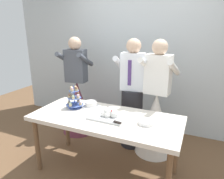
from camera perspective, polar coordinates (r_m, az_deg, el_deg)
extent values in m
plane|color=brown|center=(2.89, -1.67, -21.63)|extent=(8.00, 8.00, 0.00)
cube|color=silver|center=(3.68, 8.35, 11.24)|extent=(5.20, 0.10, 2.90)
cube|color=silver|center=(2.49, -1.82, -8.03)|extent=(1.80, 0.80, 0.05)
cylinder|color=brown|center=(2.88, -20.08, -14.24)|extent=(0.06, 0.06, 0.72)
cylinder|color=brown|center=(3.30, -12.39, -9.38)|extent=(0.06, 0.06, 0.72)
cylinder|color=brown|center=(2.77, 17.48, -15.32)|extent=(0.06, 0.06, 0.72)
cylinder|color=#4C66B2|center=(2.79, -10.27, -4.84)|extent=(0.17, 0.17, 0.01)
cylinder|color=#4C66B2|center=(2.74, -10.43, -1.99)|extent=(0.01, 0.01, 0.31)
cylinder|color=#4C66B2|center=(2.78, -10.31, -4.09)|extent=(0.23, 0.23, 0.01)
cylinder|color=#D1B784|center=(2.73, -8.76, -4.01)|extent=(0.04, 0.04, 0.03)
sphere|color=#EAB7C6|center=(2.72, -8.78, -3.54)|extent=(0.04, 0.04, 0.04)
cylinder|color=#D1B784|center=(2.84, -9.30, -3.21)|extent=(0.04, 0.04, 0.03)
sphere|color=brown|center=(2.83, -9.32, -2.76)|extent=(0.04, 0.04, 0.04)
cylinder|color=#D1B784|center=(2.81, -11.87, -3.53)|extent=(0.04, 0.04, 0.03)
sphere|color=white|center=(2.80, -11.90, -3.07)|extent=(0.04, 0.04, 0.04)
cylinder|color=#D1B784|center=(2.71, -11.47, -4.32)|extent=(0.04, 0.04, 0.03)
sphere|color=beige|center=(2.70, -11.50, -3.84)|extent=(0.04, 0.04, 0.04)
cylinder|color=#4C66B2|center=(2.74, -10.41, -2.23)|extent=(0.18, 0.18, 0.01)
cylinder|color=#D1B784|center=(2.70, -9.43, -2.12)|extent=(0.04, 0.04, 0.03)
sphere|color=#EAB7C6|center=(2.69, -9.46, -1.64)|extent=(0.04, 0.04, 0.04)
cylinder|color=#D1B784|center=(2.77, -9.41, -1.60)|extent=(0.04, 0.04, 0.03)
sphere|color=brown|center=(2.77, -9.43, -1.13)|extent=(0.04, 0.04, 0.04)
cylinder|color=#D1B784|center=(2.79, -11.03, -1.57)|extent=(0.04, 0.04, 0.03)
sphere|color=white|center=(2.78, -11.06, -1.10)|extent=(0.04, 0.04, 0.04)
cylinder|color=#D1B784|center=(2.74, -11.73, -1.95)|extent=(0.04, 0.04, 0.03)
sphere|color=brown|center=(2.73, -11.76, -1.48)|extent=(0.04, 0.04, 0.04)
cylinder|color=#D1B784|center=(2.68, -10.73, -2.32)|extent=(0.04, 0.04, 0.03)
sphere|color=beige|center=(2.67, -10.76, -1.84)|extent=(0.04, 0.04, 0.04)
cylinder|color=#4C66B2|center=(2.71, -10.52, -0.34)|extent=(0.13, 0.13, 0.01)
cylinder|color=#D1B784|center=(2.69, -9.83, -0.06)|extent=(0.04, 0.04, 0.03)
sphere|color=brown|center=(2.69, -9.85, 0.43)|extent=(0.04, 0.04, 0.04)
cylinder|color=#D1B784|center=(2.74, -10.09, 0.21)|extent=(0.04, 0.04, 0.03)
sphere|color=#D6B27A|center=(2.73, -10.12, 0.69)|extent=(0.04, 0.04, 0.04)
cylinder|color=#D1B784|center=(2.73, -11.21, 0.08)|extent=(0.04, 0.04, 0.03)
sphere|color=#D6B27A|center=(2.72, -11.24, 0.56)|extent=(0.04, 0.04, 0.04)
cylinder|color=#D1B784|center=(2.68, -11.04, -0.20)|extent=(0.04, 0.04, 0.03)
sphere|color=#EAB7C6|center=(2.68, -11.07, 0.29)|extent=(0.04, 0.04, 0.04)
cube|color=silver|center=(2.45, -1.16, -7.54)|extent=(0.42, 0.31, 0.02)
sphere|color=white|center=(2.40, 0.57, -6.87)|extent=(0.10, 0.10, 0.10)
sphere|color=white|center=(2.47, -0.34, -6.30)|extent=(0.08, 0.08, 0.08)
sphere|color=white|center=(2.48, -1.73, -6.32)|extent=(0.08, 0.08, 0.08)
sphere|color=white|center=(2.43, -2.26, -6.79)|extent=(0.08, 0.08, 0.08)
sphere|color=white|center=(2.40, -1.30, -7.17)|extent=(0.07, 0.07, 0.07)
sphere|color=white|center=(2.43, -1.17, -6.32)|extent=(0.11, 0.11, 0.11)
sphere|color=#DB474C|center=(2.42, -1.36, -5.50)|extent=(0.02, 0.02, 0.02)
sphere|color=#2D1938|center=(2.42, -1.37, -5.26)|extent=(0.02, 0.02, 0.02)
sphere|color=#DB474C|center=(2.42, -1.10, -5.54)|extent=(0.02, 0.02, 0.02)
sphere|color=#2D1938|center=(2.46, -1.13, -5.01)|extent=(0.02, 0.02, 0.02)
sphere|color=#B21923|center=(2.38, -0.16, -5.94)|extent=(0.02, 0.02, 0.02)
cube|color=silver|center=(2.34, -1.70, -8.37)|extent=(0.23, 0.05, 0.00)
cube|color=black|center=(2.26, 1.51, -9.09)|extent=(0.09, 0.04, 0.02)
cylinder|color=white|center=(2.33, 9.42, -9.37)|extent=(0.17, 0.17, 0.01)
cylinder|color=white|center=(2.32, 9.49, -9.11)|extent=(0.17, 0.17, 0.01)
cylinder|color=white|center=(2.32, 9.56, -8.84)|extent=(0.17, 0.17, 0.01)
cylinder|color=white|center=(2.32, 9.47, -8.58)|extent=(0.17, 0.17, 0.01)
cylinder|color=white|center=(2.79, -5.89, -4.64)|extent=(0.24, 0.24, 0.01)
cylinder|color=white|center=(2.78, -5.91, -3.94)|extent=(0.16, 0.16, 0.06)
cylinder|color=#232328|center=(3.21, 5.45, -7.89)|extent=(0.32, 0.32, 0.92)
cube|color=white|center=(2.98, 5.84, 4.97)|extent=(0.36, 0.25, 0.54)
sphere|color=#D8B293|center=(2.92, 6.06, 11.97)|extent=(0.21, 0.21, 0.21)
cylinder|color=white|center=(3.00, 2.00, 7.24)|extent=(0.14, 0.49, 0.28)
cylinder|color=white|center=(2.94, 9.27, 6.81)|extent=(0.14, 0.49, 0.28)
cube|color=#4C3372|center=(2.88, 4.91, 4.61)|extent=(0.05, 0.02, 0.36)
cone|color=white|center=(3.09, 11.83, -9.20)|extent=(0.56, 0.56, 0.92)
cube|color=white|center=(2.85, 12.70, 4.11)|extent=(0.36, 0.24, 0.54)
sphere|color=beige|center=(2.80, 13.19, 11.41)|extent=(0.21, 0.21, 0.21)
cylinder|color=white|center=(2.89, 9.50, 6.64)|extent=(0.13, 0.49, 0.28)
cylinder|color=white|center=(2.78, 16.85, 5.74)|extent=(0.13, 0.49, 0.28)
cone|color=brown|center=(3.67, -9.44, -4.79)|extent=(0.56, 0.56, 0.92)
cube|color=#4C515B|center=(3.47, -10.02, 6.49)|extent=(0.36, 0.23, 0.54)
sphere|color=#D8B293|center=(3.42, -10.34, 12.50)|extent=(0.21, 0.21, 0.21)
cylinder|color=#4C515B|center=(3.55, -13.00, 8.33)|extent=(0.12, 0.49, 0.28)
cylinder|color=#4C515B|center=(3.37, -7.40, 8.18)|extent=(0.12, 0.49, 0.28)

